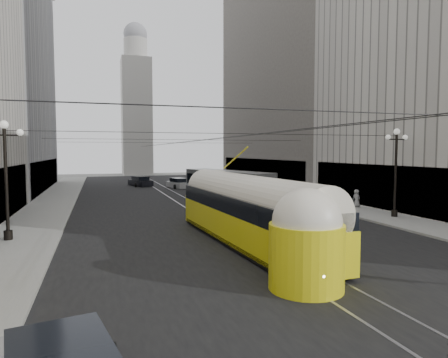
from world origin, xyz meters
TOP-DOWN VIEW (x-y plane):
  - road at (0.00, 32.50)m, footprint 20.00×85.00m
  - sidewalk_left at (-12.00, 36.00)m, footprint 4.00×72.00m
  - sidewalk_right at (12.00, 36.00)m, footprint 4.00×72.00m
  - rail_left at (-0.75, 32.50)m, footprint 0.12×85.00m
  - rail_right at (0.75, 32.50)m, footprint 0.12×85.00m
  - building_right_far at (20.00, 48.00)m, footprint 12.60×32.60m
  - distant_tower at (0.00, 80.00)m, footprint 6.00×6.00m
  - lamppost_left_mid at (-12.60, 18.00)m, footprint 1.86×0.44m
  - lamppost_right_mid at (12.60, 18.00)m, footprint 1.86×0.44m
  - catenary at (0.12, 31.49)m, footprint 25.00×72.00m
  - streetcar at (-0.50, 13.70)m, footprint 3.58×16.73m
  - city_bus at (4.01, 31.04)m, footprint 5.77×12.25m
  - sedan_white_far at (2.27, 46.60)m, footprint 2.79×4.55m
  - sedan_dark_far at (-2.29, 51.02)m, footprint 3.20×4.74m
  - pedestrian_sidewalk_right at (12.99, 23.02)m, footprint 0.75×0.48m

SIDE VIEW (x-z plane):
  - road at x=0.00m, z-range -0.01..0.01m
  - rail_left at x=-0.75m, z-range -0.02..0.02m
  - rail_right at x=0.75m, z-range -0.02..0.02m
  - sidewalk_left at x=-12.00m, z-range 0.00..0.15m
  - sidewalk_right at x=12.00m, z-range 0.00..0.15m
  - sedan_white_far at x=2.27m, z-range -0.06..1.27m
  - sedan_dark_far at x=-2.29m, z-range -0.07..1.32m
  - pedestrian_sidewalk_right at x=12.99m, z-range 0.15..1.66m
  - city_bus at x=4.01m, z-range 0.14..3.15m
  - streetcar at x=-0.50m, z-range -0.04..3.64m
  - lamppost_left_mid at x=-12.60m, z-range 0.56..6.93m
  - lamppost_right_mid at x=12.60m, z-range 0.56..6.93m
  - catenary at x=0.12m, z-range 5.77..6.00m
  - distant_tower at x=0.00m, z-range -0.71..30.65m
  - building_right_far at x=20.00m, z-range 0.01..32.61m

